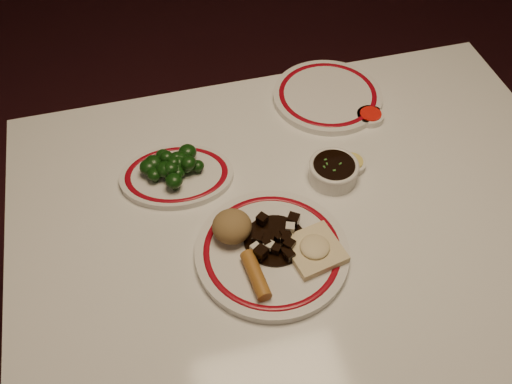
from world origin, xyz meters
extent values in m
plane|color=black|center=(0.00, 0.00, 0.00)|extent=(7.00, 7.00, 0.00)
cube|color=white|center=(0.00, 0.00, 0.73)|extent=(1.20, 0.90, 0.04)
cylinder|color=black|center=(-0.54, 0.39, 0.35)|extent=(0.06, 0.06, 0.71)
cylinder|color=black|center=(0.54, 0.39, 0.35)|extent=(0.06, 0.06, 0.71)
cylinder|color=silver|center=(-0.10, -0.07, 0.76)|extent=(0.38, 0.38, 0.02)
torus|color=maroon|center=(-0.10, -0.07, 0.77)|extent=(0.32, 0.32, 0.00)
ellipsoid|color=olive|center=(-0.17, -0.02, 0.80)|extent=(0.08, 0.08, 0.06)
cylinder|color=#B0712B|center=(-0.15, -0.13, 0.78)|extent=(0.04, 0.10, 0.03)
cube|color=beige|center=(-0.03, -0.10, 0.78)|extent=(0.11, 0.11, 0.02)
ellipsoid|color=beige|center=(-0.03, -0.10, 0.79)|extent=(0.06, 0.06, 0.02)
cylinder|color=black|center=(-0.09, -0.06, 0.77)|extent=(0.12, 0.12, 0.00)
cube|color=black|center=(-0.08, -0.09, 0.78)|extent=(0.02, 0.02, 0.02)
cube|color=black|center=(-0.11, -0.05, 0.78)|extent=(0.02, 0.02, 0.02)
cube|color=black|center=(-0.05, -0.03, 0.79)|extent=(0.03, 0.03, 0.02)
cube|color=black|center=(-0.07, -0.06, 0.78)|extent=(0.02, 0.02, 0.02)
cube|color=black|center=(-0.08, -0.05, 0.78)|extent=(0.02, 0.02, 0.02)
cube|color=black|center=(-0.13, -0.09, 0.79)|extent=(0.03, 0.03, 0.02)
cube|color=black|center=(-0.10, -0.06, 0.78)|extent=(0.02, 0.02, 0.02)
cube|color=black|center=(-0.08, -0.05, 0.78)|extent=(0.02, 0.02, 0.02)
cube|color=black|center=(-0.11, -0.05, 0.78)|extent=(0.03, 0.03, 0.02)
cube|color=black|center=(-0.08, -0.10, 0.78)|extent=(0.02, 0.02, 0.02)
cube|color=black|center=(-0.12, -0.05, 0.79)|extent=(0.03, 0.03, 0.02)
cube|color=black|center=(-0.10, -0.06, 0.78)|extent=(0.02, 0.02, 0.02)
cube|color=black|center=(-0.07, -0.07, 0.79)|extent=(0.02, 0.02, 0.02)
cube|color=black|center=(-0.10, -0.08, 0.78)|extent=(0.02, 0.02, 0.02)
cube|color=black|center=(-0.07, -0.08, 0.79)|extent=(0.03, 0.03, 0.02)
cube|color=black|center=(-0.10, -0.01, 0.78)|extent=(0.03, 0.03, 0.02)
cube|color=black|center=(-0.11, -0.07, 0.79)|extent=(0.02, 0.02, 0.02)
cube|color=beige|center=(-0.11, -0.07, 0.79)|extent=(0.02, 0.02, 0.01)
cube|color=beige|center=(-0.06, -0.05, 0.79)|extent=(0.02, 0.02, 0.01)
cube|color=beige|center=(-0.13, -0.07, 0.79)|extent=(0.02, 0.02, 0.01)
torus|color=maroon|center=(-0.24, 0.17, 0.77)|extent=(0.24, 0.24, 0.00)
cylinder|color=#23471C|center=(-0.30, 0.18, 0.77)|extent=(0.01, 0.01, 0.01)
ellipsoid|color=#0F340D|center=(-0.30, 0.18, 0.79)|extent=(0.04, 0.04, 0.03)
cylinder|color=#23471C|center=(-0.29, 0.19, 0.77)|extent=(0.01, 0.01, 0.01)
ellipsoid|color=#0F340D|center=(-0.29, 0.19, 0.79)|extent=(0.04, 0.04, 0.03)
cylinder|color=#23471C|center=(-0.21, 0.20, 0.77)|extent=(0.01, 0.01, 0.01)
ellipsoid|color=#0F340D|center=(-0.21, 0.20, 0.79)|extent=(0.04, 0.04, 0.03)
cylinder|color=#23471C|center=(-0.26, 0.20, 0.77)|extent=(0.01, 0.01, 0.02)
ellipsoid|color=#0F340D|center=(-0.26, 0.20, 0.79)|extent=(0.03, 0.03, 0.02)
cylinder|color=#23471C|center=(-0.27, 0.18, 0.77)|extent=(0.01, 0.01, 0.01)
ellipsoid|color=#0F340D|center=(-0.27, 0.18, 0.78)|extent=(0.03, 0.03, 0.02)
cylinder|color=#23471C|center=(-0.27, 0.16, 0.77)|extent=(0.01, 0.01, 0.01)
ellipsoid|color=#0F340D|center=(-0.27, 0.16, 0.79)|extent=(0.04, 0.04, 0.03)
cylinder|color=#23471C|center=(-0.20, 0.16, 0.77)|extent=(0.01, 0.01, 0.01)
ellipsoid|color=#0F340D|center=(-0.20, 0.16, 0.78)|extent=(0.03, 0.03, 0.02)
cylinder|color=#23471C|center=(-0.25, 0.13, 0.77)|extent=(0.01, 0.01, 0.01)
ellipsoid|color=#0F340D|center=(-0.25, 0.13, 0.79)|extent=(0.04, 0.04, 0.03)
cylinder|color=#23471C|center=(-0.22, 0.17, 0.77)|extent=(0.01, 0.01, 0.01)
ellipsoid|color=#0F340D|center=(-0.22, 0.17, 0.79)|extent=(0.03, 0.03, 0.02)
cylinder|color=#23471C|center=(-0.25, 0.17, 0.77)|extent=(0.01, 0.01, 0.01)
ellipsoid|color=#0F340D|center=(-0.25, 0.17, 0.78)|extent=(0.03, 0.03, 0.02)
cylinder|color=#23471C|center=(-0.24, 0.15, 0.77)|extent=(0.01, 0.01, 0.01)
ellipsoid|color=#0F340D|center=(-0.24, 0.15, 0.78)|extent=(0.03, 0.03, 0.03)
cylinder|color=#23471C|center=(-0.23, 0.18, 0.77)|extent=(0.01, 0.01, 0.01)
ellipsoid|color=#0F340D|center=(-0.23, 0.18, 0.79)|extent=(0.04, 0.04, 0.03)
cylinder|color=#23471C|center=(-0.22, 0.17, 0.77)|extent=(0.01, 0.01, 0.01)
ellipsoid|color=#0F340D|center=(-0.22, 0.17, 0.79)|extent=(0.04, 0.04, 0.03)
cylinder|color=#23471C|center=(-0.29, 0.16, 0.77)|extent=(0.01, 0.01, 0.01)
ellipsoid|color=#0F340D|center=(-0.29, 0.16, 0.78)|extent=(0.03, 0.03, 0.02)
cylinder|color=#23471C|center=(-0.24, 0.17, 0.77)|extent=(0.01, 0.01, 0.01)
ellipsoid|color=#0F340D|center=(-0.24, 0.17, 0.79)|extent=(0.04, 0.04, 0.03)
cylinder|color=#23471C|center=(-0.24, 0.17, 0.77)|extent=(0.01, 0.01, 0.01)
ellipsoid|color=#0F340D|center=(-0.24, 0.17, 0.79)|extent=(0.03, 0.03, 0.03)
cylinder|color=#23471C|center=(-0.24, 0.16, 0.77)|extent=(0.01, 0.01, 0.01)
ellipsoid|color=#0F340D|center=(-0.24, 0.16, 0.79)|extent=(0.03, 0.03, 0.03)
ellipsoid|color=#0F340D|center=(-0.25, 0.16, 0.80)|extent=(0.03, 0.03, 0.03)
ellipsoid|color=#0F340D|center=(-0.26, 0.19, 0.80)|extent=(0.03, 0.03, 0.02)
ellipsoid|color=#0F340D|center=(-0.24, 0.18, 0.80)|extent=(0.03, 0.03, 0.02)
ellipsoid|color=#0F340D|center=(-0.25, 0.17, 0.80)|extent=(0.03, 0.03, 0.02)
ellipsoid|color=#0F340D|center=(-0.22, 0.16, 0.80)|extent=(0.03, 0.03, 0.03)
cylinder|color=silver|center=(0.08, 0.08, 0.77)|extent=(0.10, 0.10, 0.04)
cylinder|color=black|center=(0.08, 0.08, 0.79)|extent=(0.09, 0.09, 0.00)
cylinder|color=silver|center=(0.23, 0.24, 0.76)|extent=(0.06, 0.06, 0.02)
cylinder|color=red|center=(0.23, 0.24, 0.77)|extent=(0.05, 0.05, 0.00)
cylinder|color=silver|center=(0.13, 0.10, 0.76)|extent=(0.06, 0.06, 0.02)
cylinder|color=#DBC85A|center=(0.13, 0.10, 0.77)|extent=(0.05, 0.05, 0.00)
cylinder|color=silver|center=(0.15, 0.33, 0.76)|extent=(0.32, 0.32, 0.02)
torus|color=maroon|center=(0.15, 0.33, 0.77)|extent=(0.27, 0.27, 0.00)
camera|label=1|loc=(-0.29, -0.65, 1.67)|focal=40.00mm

